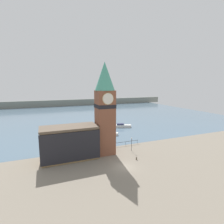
{
  "coord_description": "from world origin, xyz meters",
  "views": [
    {
      "loc": [
        -15.5,
        -31.47,
        17.55
      ],
      "look_at": [
        -0.27,
        6.63,
        10.94
      ],
      "focal_mm": 28.0,
      "sensor_mm": 36.0,
      "label": 1
    }
  ],
  "objects_px": {
    "mooring_bollard_near": "(136,158)",
    "lamp_post": "(132,142)",
    "clock_tower": "(105,106)",
    "boat_far": "(123,126)",
    "pier_building": "(69,143)",
    "boat_near": "(110,133)"
  },
  "relations": [
    {
      "from": "mooring_bollard_near",
      "to": "lamp_post",
      "type": "distance_m",
      "value": 5.8
    },
    {
      "from": "clock_tower",
      "to": "mooring_bollard_near",
      "type": "distance_m",
      "value": 14.52
    },
    {
      "from": "clock_tower",
      "to": "mooring_bollard_near",
      "type": "height_order",
      "value": "clock_tower"
    },
    {
      "from": "boat_far",
      "to": "clock_tower",
      "type": "bearing_deg",
      "value": -103.83
    },
    {
      "from": "boat_far",
      "to": "lamp_post",
      "type": "distance_m",
      "value": 25.67
    },
    {
      "from": "pier_building",
      "to": "boat_far",
      "type": "distance_m",
      "value": 33.69
    },
    {
      "from": "boat_near",
      "to": "clock_tower",
      "type": "bearing_deg",
      "value": -90.24
    },
    {
      "from": "clock_tower",
      "to": "mooring_bollard_near",
      "type": "relative_size",
      "value": 33.82
    },
    {
      "from": "pier_building",
      "to": "mooring_bollard_near",
      "type": "bearing_deg",
      "value": -24.03
    },
    {
      "from": "boat_near",
      "to": "boat_far",
      "type": "xyz_separation_m",
      "value": [
        8.93,
        8.39,
        0.05
      ]
    },
    {
      "from": "mooring_bollard_near",
      "to": "lamp_post",
      "type": "height_order",
      "value": "lamp_post"
    },
    {
      "from": "lamp_post",
      "to": "mooring_bollard_near",
      "type": "bearing_deg",
      "value": -105.39
    },
    {
      "from": "boat_far",
      "to": "lamp_post",
      "type": "xyz_separation_m",
      "value": [
        -8.79,
        -24.04,
        1.96
      ]
    },
    {
      "from": "boat_near",
      "to": "boat_far",
      "type": "bearing_deg",
      "value": 68.23
    },
    {
      "from": "pier_building",
      "to": "boat_near",
      "type": "xyz_separation_m",
      "value": [
        15.66,
        14.4,
        -3.33
      ]
    },
    {
      "from": "clock_tower",
      "to": "boat_far",
      "type": "xyz_separation_m",
      "value": [
        15.66,
        22.65,
        -11.47
      ]
    },
    {
      "from": "boat_near",
      "to": "boat_far",
      "type": "distance_m",
      "value": 12.25
    },
    {
      "from": "mooring_bollard_near",
      "to": "lamp_post",
      "type": "relative_size",
      "value": 0.18
    },
    {
      "from": "clock_tower",
      "to": "lamp_post",
      "type": "height_order",
      "value": "clock_tower"
    },
    {
      "from": "pier_building",
      "to": "boat_far",
      "type": "relative_size",
      "value": 1.97
    },
    {
      "from": "pier_building",
      "to": "boat_near",
      "type": "distance_m",
      "value": 21.54
    },
    {
      "from": "boat_near",
      "to": "mooring_bollard_near",
      "type": "distance_m",
      "value": 20.85
    }
  ]
}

